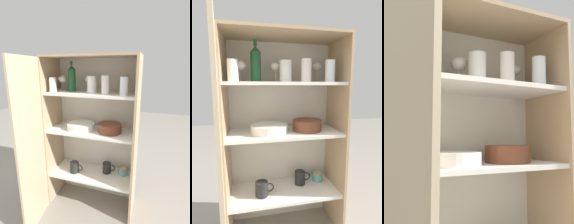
{
  "view_description": "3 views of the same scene",
  "coord_description": "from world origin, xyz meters",
  "views": [
    {
      "loc": [
        0.5,
        -1.23,
        1.29
      ],
      "look_at": [
        0.02,
        0.18,
        0.91
      ],
      "focal_mm": 28.0,
      "sensor_mm": 36.0,
      "label": 1
    },
    {
      "loc": [
        -0.22,
        -1.0,
        1.06
      ],
      "look_at": [
        0.02,
        0.19,
        0.88
      ],
      "focal_mm": 28.0,
      "sensor_mm": 36.0,
      "label": 2
    },
    {
      "loc": [
        -0.47,
        -0.86,
        0.86
      ],
      "look_at": [
        0.02,
        0.16,
        0.97
      ],
      "focal_mm": 42.0,
      "sensor_mm": 36.0,
      "label": 3
    }
  ],
  "objects": [
    {
      "name": "cupboard_back_panel",
      "position": [
        0.0,
        0.32,
        0.69
      ],
      "size": [
        0.79,
        0.02,
        1.37
      ],
      "primitive_type": "cube",
      "color": "silver",
      "rests_on": "ground_plane"
    },
    {
      "name": "cupboard_side_right",
      "position": [
        0.39,
        0.16,
        0.69
      ],
      "size": [
        0.02,
        0.35,
        1.37
      ],
      "primitive_type": "cube",
      "color": "tan",
      "rests_on": "ground_plane"
    },
    {
      "name": "cupboard_top_panel",
      "position": [
        0.0,
        0.16,
        1.38
      ],
      "size": [
        0.79,
        0.35,
        0.02
      ],
      "primitive_type": "cube",
      "color": "tan",
      "rests_on": "cupboard_side_left"
    },
    {
      "name": "shelf_board_middle",
      "position": [
        0.0,
        0.16,
        0.74
      ],
      "size": [
        0.76,
        0.31,
        0.02
      ],
      "primitive_type": "cube",
      "color": "white"
    },
    {
      "name": "shelf_board_upper",
      "position": [
        0.0,
        0.16,
        1.08
      ],
      "size": [
        0.76,
        0.31,
        0.02
      ],
      "primitive_type": "cube",
      "color": "white"
    },
    {
      "name": "cupboard_door",
      "position": [
        -0.37,
        -0.21,
        0.69
      ],
      "size": [
        0.08,
        0.39,
        1.37
      ],
      "color": "tan",
      "rests_on": "ground_plane"
    },
    {
      "name": "tumbler_glass_0",
      "position": [
        0.01,
        0.14,
        1.16
      ],
      "size": [
        0.08,
        0.08,
        0.14
      ],
      "color": "white",
      "rests_on": "shelf_board_upper"
    },
    {
      "name": "tumbler_glass_1",
      "position": [
        0.29,
        0.08,
        1.16
      ],
      "size": [
        0.06,
        0.06,
        0.14
      ],
      "color": "white",
      "rests_on": "shelf_board_upper"
    },
    {
      "name": "tumbler_glass_2",
      "position": [
        0.13,
        0.1,
        1.16
      ],
      "size": [
        0.07,
        0.07,
        0.15
      ],
      "color": "silver",
      "rests_on": "shelf_board_upper"
    },
    {
      "name": "tumbler_glass_3",
      "position": [
        -0.32,
        0.07,
        1.15
      ],
      "size": [
        0.06,
        0.06,
        0.13
      ],
      "color": "white",
      "rests_on": "shelf_board_upper"
    },
    {
      "name": "wine_glass_0",
      "position": [
        -0.29,
        0.18,
        1.18
      ],
      "size": [
        0.08,
        0.08,
        0.14
      ],
      "color": "silver",
      "rests_on": "shelf_board_upper"
    },
    {
      "name": "wine_glass_1",
      "position": [
        -0.05,
        0.23,
        1.19
      ],
      "size": [
        0.08,
        0.08,
        0.14
      ],
      "color": "silver",
      "rests_on": "shelf_board_upper"
    },
    {
      "name": "wine_glass_2",
      "position": [
        0.26,
        0.24,
        1.19
      ],
      "size": [
        0.07,
        0.07,
        0.15
      ],
      "color": "white",
      "rests_on": "shelf_board_upper"
    },
    {
      "name": "wine_bottle",
      "position": [
        -0.18,
        0.16,
        1.2
      ],
      "size": [
        0.07,
        0.07,
        0.26
      ],
      "color": "#194728",
      "rests_on": "shelf_board_upper"
    },
    {
      "name": "plate_stack_white",
      "position": [
        -0.11,
        0.15,
        0.78
      ],
      "size": [
        0.25,
        0.25,
        0.05
      ],
      "color": "white",
      "rests_on": "shelf_board_middle"
    },
    {
      "name": "mixing_bowl_large",
      "position": [
        0.16,
        0.16,
        0.79
      ],
      "size": [
        0.2,
        0.2,
        0.08
      ],
      "color": "brown",
      "rests_on": "shelf_board_middle"
    }
  ]
}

